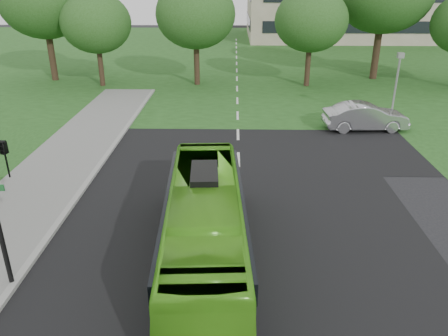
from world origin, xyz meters
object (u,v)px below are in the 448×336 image
Objects in this scene: tree_park_c at (311,20)px; sedan at (365,117)px; camera_pole at (397,79)px; tree_park_a at (96,23)px; tree_park_f at (43,1)px; tree_park_b at (196,14)px; bus at (205,228)px.

sedan is (1.84, -12.06, -4.69)m from tree_park_c.
tree_park_c is 11.90m from camera_pole.
tree_park_f is (-5.10, 2.18, 1.66)m from tree_park_a.
tree_park_a is at bearing 55.96° from sedan.
tree_park_f is 2.22× the size of camera_pole.
tree_park_b reaches higher than bus.
tree_park_f reaches higher than tree_park_a.
tree_park_a is at bearing -175.63° from tree_park_b.
bus is (-7.34, -26.41, -4.14)m from tree_park_c.
tree_park_c is 23.35m from tree_park_f.
bus is (15.89, -28.29, -5.57)m from tree_park_f.
tree_park_f is at bearing 175.37° from tree_park_c.
bus is 19.13m from camera_pole.
tree_park_f is at bearing 170.76° from camera_pole.
tree_park_f is at bearing 156.86° from tree_park_a.
tree_park_b is at bearing 156.37° from camera_pole.
camera_pole is at bearing -70.72° from tree_park_c.
tree_park_f reaches higher than tree_park_c.
camera_pole reaches higher than sedan.
tree_park_b is at bearing 91.93° from bus.
tree_park_f is (-13.48, 1.54, 0.99)m from tree_park_b.
tree_park_b is at bearing -6.51° from tree_park_f.
sedan is 3.12m from camera_pole.
bus reaches higher than sedan.
tree_park_f is (-23.23, 1.88, 1.44)m from tree_park_c.
bus is 2.18× the size of camera_pole.
tree_park_c is at bearing 5.14° from sedan.
tree_park_b is 9.77m from tree_park_c.
tree_park_b is at bearing 39.52° from sedan.
camera_pole is (13.59, -11.32, -3.00)m from tree_park_b.
camera_pole is at bearing -25.91° from tree_park_a.
tree_park_b is 1.92× the size of camera_pole.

